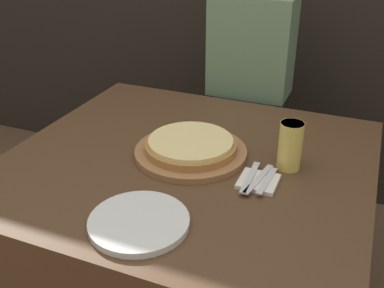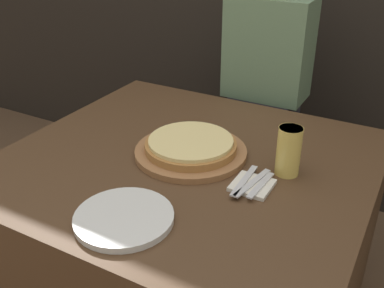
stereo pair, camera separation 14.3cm
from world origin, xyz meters
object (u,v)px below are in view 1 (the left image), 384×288
Objects in this scene: pizza_on_board at (192,148)px; spoon at (267,181)px; beer_glass at (290,144)px; dinner_knife at (258,179)px; fork at (250,177)px; diner_person at (248,102)px; dinner_plate at (139,222)px.

spoon is at bearing -17.13° from pizza_on_board.
spoon is (-0.04, -0.12, -0.07)m from beer_glass.
beer_glass is (0.30, 0.04, 0.06)m from pizza_on_board.
pizza_on_board is at bearing 162.87° from spoon.
spoon is at bearing -0.00° from dinner_knife.
diner_person is at bearing 106.10° from fork.
dinner_plate is (0.01, -0.39, -0.02)m from pizza_on_board.
spoon is at bearing -0.00° from fork.
diner_person is (-0.30, 0.62, -0.15)m from beer_glass.
beer_glass reaches higher than pizza_on_board.
beer_glass is at bearing 54.69° from fork.
pizza_on_board is 2.37× the size of spoon.
spoon is at bearing -106.50° from beer_glass.
beer_glass reaches higher than spoon.
fork is at bearing -73.90° from diner_person.
dinner_plate is (-0.29, -0.42, -0.07)m from beer_glass.
fork is at bearing 180.00° from dinner_knife.
dinner_plate is 0.36m from fork.
fork and dinner_knife have the same top height.
fork is 0.05m from spoon.
pizza_on_board is 0.23m from fork.
pizza_on_board reaches higher than dinner_knife.
spoon is (0.05, -0.00, 0.00)m from fork.
diner_person is at bearing 109.62° from spoon.
pizza_on_board is at bearing 161.22° from dinner_knife.
diner_person reaches higher than dinner_plate.
dinner_knife is (-0.06, -0.12, -0.07)m from beer_glass.
beer_glass is at bearing 63.34° from dinner_knife.
beer_glass is 0.16m from fork.
dinner_plate is at bearing -129.72° from spoon.
pizza_on_board is at bearing -90.31° from diner_person.
spoon is (0.27, -0.08, -0.01)m from pizza_on_board.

